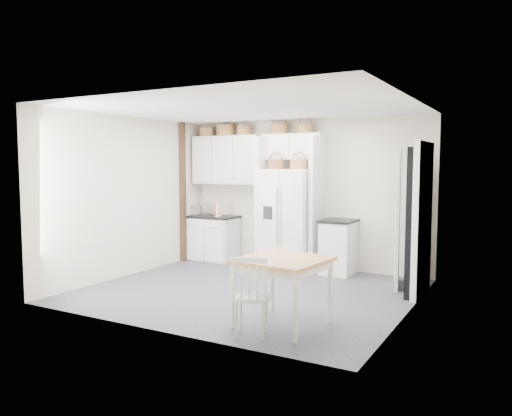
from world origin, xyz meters
The scene contains 29 objects.
floor centered at (0.00, 0.00, 0.00)m, with size 4.50×4.50×0.00m, color #212229.
ceiling centered at (0.00, 0.00, 2.60)m, with size 4.50×4.50×0.00m, color white.
wall_back centered at (0.00, 2.00, 1.30)m, with size 4.50×4.50×0.00m, color beige.
wall_left centered at (-2.25, 0.00, 1.30)m, with size 4.00×4.00×0.00m, color beige.
wall_right centered at (2.25, 0.00, 1.30)m, with size 4.00×4.00×0.00m, color beige.
refrigerator centered at (-0.15, 1.65, 0.87)m, with size 0.90×0.72×1.74m, color silver.
base_cab_left centered at (-1.76, 1.70, 0.41)m, with size 0.88×0.55×0.81m, color silver.
base_cab_right centered at (0.74, 1.70, 0.43)m, with size 0.49×0.59×0.87m, color silver.
dining_table centered at (1.11, -1.15, 0.38)m, with size 0.92×0.92×0.77m, color #AC6F3D.
windsor_chair centered at (0.97, -1.62, 0.42)m, with size 0.41×0.37×0.83m, color silver.
counter_left centered at (-1.76, 1.70, 0.83)m, with size 0.91×0.59×0.04m, color black.
counter_right centered at (0.74, 1.70, 0.89)m, with size 0.53×0.63×0.04m, color black.
toaster centered at (-2.07, 1.69, 0.94)m, with size 0.28×0.16×0.19m, color silver.
cookbook_red centered at (-1.61, 1.62, 0.97)m, with size 0.04×0.17×0.25m, color #B53C26.
cookbook_cream centered at (-1.57, 1.62, 0.98)m, with size 0.04×0.17×0.26m, color #F3E5BD.
basket_upper_a centered at (-1.98, 1.83, 2.43)m, with size 0.30×0.30×0.17m, color brown.
basket_upper_b centered at (-1.55, 1.83, 2.45)m, with size 0.35×0.35×0.21m, color brown.
basket_upper_c centered at (-1.14, 1.83, 2.43)m, with size 0.28×0.28×0.16m, color brown.
basket_bridge_a centered at (-0.43, 1.83, 2.44)m, with size 0.32×0.32×0.18m, color brown.
basket_bridge_b centered at (0.07, 1.83, 2.43)m, with size 0.28×0.28×0.16m, color brown.
basket_fridge_a centered at (-0.35, 1.55, 1.82)m, with size 0.29×0.29×0.15m, color #5D2F1C.
basket_fridge_b centered at (0.07, 1.55, 1.82)m, with size 0.29×0.29×0.16m, color brown.
upper_cabinet centered at (-1.50, 1.83, 1.90)m, with size 1.40×0.34×0.90m, color silver.
bridge_cabinet centered at (-0.15, 1.83, 2.12)m, with size 1.12×0.34×0.45m, color silver.
fridge_panel_left centered at (-0.66, 1.70, 1.15)m, with size 0.08×0.60×2.30m, color silver.
fridge_panel_right centered at (0.36, 1.70, 1.15)m, with size 0.08×0.60×2.30m, color silver.
trim_post centered at (-2.20, 1.35, 1.30)m, with size 0.09×0.09×2.60m, color #2F2112.
doorway_void centered at (2.16, 1.00, 1.02)m, with size 0.18×0.85×2.05m, color black.
door_slab centered at (1.80, 1.33, 1.02)m, with size 0.80×0.04×2.05m, color white.
Camera 1 is at (3.53, -6.13, 1.82)m, focal length 35.00 mm.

